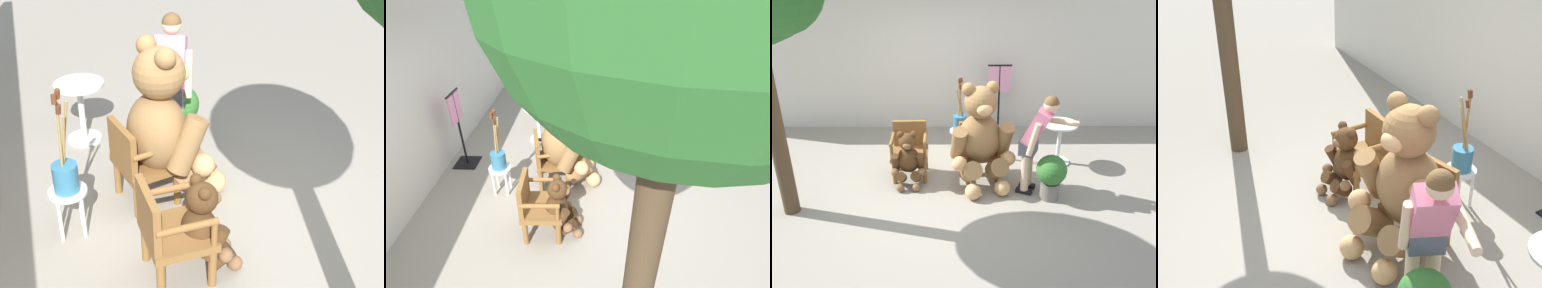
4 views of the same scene
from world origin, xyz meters
TOP-DOWN VIEW (x-y plane):
  - ground_plane at (0.00, 0.00)m, footprint 60.00×60.00m
  - back_wall at (0.00, 2.40)m, footprint 10.00×0.16m
  - wooden_chair_left at (-0.54, 0.45)m, footprint 0.58×0.54m
  - wooden_chair_right at (0.53, 0.45)m, footprint 0.66×0.63m
  - teddy_bear_large at (0.56, 0.18)m, footprint 1.00×1.00m
  - teddy_bear_small at (-0.54, 0.16)m, footprint 0.52×0.50m
  - person_visitor at (1.33, -0.08)m, footprint 0.85×0.48m
  - white_stool at (0.24, 1.15)m, footprint 0.34×0.34m
  - brush_bucket at (0.24, 1.15)m, footprint 0.22×0.22m
  - round_side_table at (1.88, 0.83)m, footprint 0.56×0.56m
  - potted_plant at (1.55, -0.25)m, footprint 0.44×0.44m
  - clothing_display_stand at (0.97, 2.00)m, footprint 0.44×0.40m

SIDE VIEW (x-z plane):
  - ground_plane at x=0.00m, z-range 0.00..0.00m
  - white_stool at x=0.24m, z-range 0.13..0.59m
  - potted_plant at x=1.55m, z-range 0.06..0.74m
  - teddy_bear_small at x=-0.54m, z-range -0.01..0.86m
  - round_side_table at x=1.88m, z-range 0.09..0.81m
  - wooden_chair_left at x=-0.54m, z-range 0.03..0.89m
  - wooden_chair_right at x=0.53m, z-range 0.03..0.89m
  - brush_bucket at x=0.24m, z-range 0.17..1.11m
  - clothing_display_stand at x=0.97m, z-range 0.04..1.40m
  - teddy_bear_large at x=0.56m, z-range -0.02..1.59m
  - person_visitor at x=1.33m, z-range 0.14..1.68m
  - back_wall at x=0.00m, z-range 0.00..2.80m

